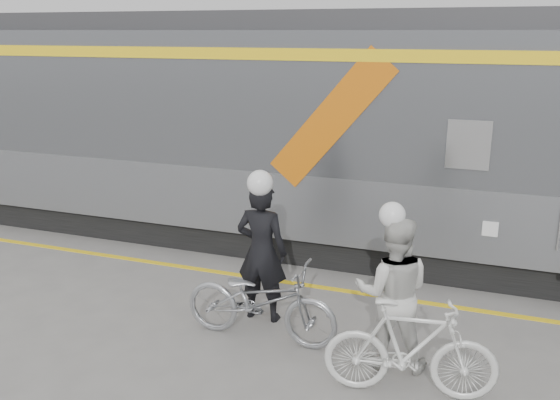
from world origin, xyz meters
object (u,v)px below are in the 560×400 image
at_px(bicycle_right, 410,349).
at_px(man, 262,252).
at_px(bicycle_left, 261,301).
at_px(woman, 393,293).

bearing_deg(bicycle_right, man, 53.02).
relative_size(bicycle_left, woman, 1.10).
height_order(man, bicycle_right, man).
relative_size(bicycle_left, bicycle_right, 1.09).
xyz_separation_m(woman, bicycle_right, (0.30, -0.55, -0.36)).
distance_m(woman, bicycle_right, 0.72).
bearing_deg(man, bicycle_left, 110.13).
relative_size(man, bicycle_left, 0.95).
xyz_separation_m(man, bicycle_right, (2.14, -1.13, -0.41)).
distance_m(man, bicycle_left, 0.73).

